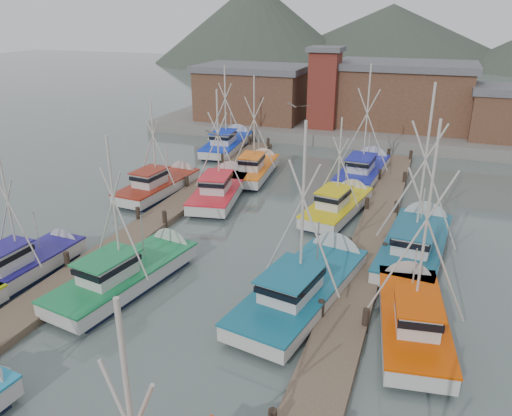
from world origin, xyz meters
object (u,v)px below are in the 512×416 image
(boat_12, at_px, (256,169))
(boat_4, at_px, (132,272))
(lookout_tower, at_px, (324,87))
(boat_8, at_px, (222,188))

(boat_12, bearing_deg, boat_4, -95.08)
(lookout_tower, distance_m, boat_8, 22.03)
(lookout_tower, xyz_separation_m, boat_4, (-2.01, -34.86, -4.87))
(lookout_tower, bearing_deg, boat_12, -97.94)
(boat_4, relative_size, boat_12, 1.03)
(boat_8, bearing_deg, boat_4, -96.15)
(boat_4, relative_size, boat_8, 0.99)
(boat_4, bearing_deg, boat_12, 99.88)
(boat_12, bearing_deg, boat_8, -102.68)
(boat_4, height_order, boat_8, boat_8)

